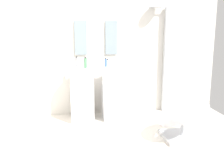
% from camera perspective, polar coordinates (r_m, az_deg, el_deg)
% --- Properties ---
extents(rear_partition, '(4.80, 0.10, 2.60)m').
position_cam_1_polar(rear_partition, '(4.47, -3.98, 6.93)').
color(rear_partition, silver).
rests_on(rear_partition, ground_plane).
extents(pedestal_sink_left, '(0.41, 0.41, 1.06)m').
position_cam_1_polar(pedestal_sink_left, '(4.20, -7.33, -4.61)').
color(pedestal_sink_left, white).
rests_on(pedestal_sink_left, ground_plane).
extents(pedestal_sink_right, '(0.41, 0.41, 1.06)m').
position_cam_1_polar(pedestal_sink_right, '(4.25, 0.41, -4.35)').
color(pedestal_sink_right, white).
rests_on(pedestal_sink_right, ground_plane).
extents(vanity_mirror_left, '(0.22, 0.03, 0.62)m').
position_cam_1_polar(vanity_mirror_left, '(4.38, -7.72, 9.03)').
color(vanity_mirror_left, '#8C9EA8').
extents(vanity_mirror_right, '(0.22, 0.03, 0.62)m').
position_cam_1_polar(vanity_mirror_right, '(4.42, -0.20, 9.14)').
color(vanity_mirror_right, '#8C9EA8').
extents(shower_column, '(0.49, 0.24, 2.05)m').
position_cam_1_polar(shower_column, '(4.67, 13.22, 4.13)').
color(shower_column, '#B7BABF').
rests_on(shower_column, ground_plane).
extents(lounge_chair, '(1.10, 1.10, 0.65)m').
position_cam_1_polar(lounge_chair, '(3.63, 16.96, -9.70)').
color(lounge_chair, '#B7BABF').
rests_on(lounge_chair, ground_plane).
extents(towel_rack, '(0.37, 0.22, 0.95)m').
position_cam_1_polar(towel_rack, '(3.55, -24.44, -5.95)').
color(towel_rack, '#B7BABF').
rests_on(towel_rack, ground_plane).
extents(soap_bottle_green, '(0.05, 0.05, 0.19)m').
position_cam_1_polar(soap_bottle_green, '(4.03, -6.53, 2.93)').
color(soap_bottle_green, '#59996B').
rests_on(soap_bottle_green, pedestal_sink_left).
extents(soap_bottle_blue, '(0.04, 0.04, 0.16)m').
position_cam_1_polar(soap_bottle_blue, '(4.18, -1.55, 3.05)').
color(soap_bottle_blue, '#4C72B7').
rests_on(soap_bottle_blue, pedestal_sink_right).
extents(soap_bottle_grey, '(0.05, 0.05, 0.19)m').
position_cam_1_polar(soap_bottle_grey, '(4.17, -8.66, 3.13)').
color(soap_bottle_grey, '#99999E').
rests_on(soap_bottle_grey, pedestal_sink_left).
extents(soap_bottle_white, '(0.04, 0.04, 0.14)m').
position_cam_1_polar(soap_bottle_white, '(4.21, -1.06, 2.95)').
color(soap_bottle_white, white).
rests_on(soap_bottle_white, pedestal_sink_right).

